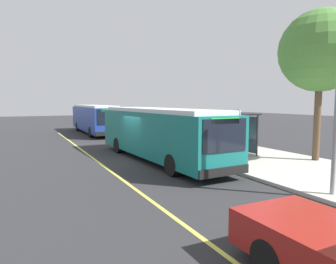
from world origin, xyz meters
TOP-DOWN VIEW (x-y plane):
  - ground_plane at (0.00, 0.00)m, footprint 120.00×120.00m
  - sidewalk_curb at (0.00, 6.00)m, footprint 44.00×6.40m
  - lane_stripe_center at (0.00, -2.20)m, footprint 36.00×0.14m
  - transit_bus_main at (0.79, 1.01)m, footprint 11.82×3.07m
  - transit_bus_second at (-15.62, 1.18)m, footprint 11.82×2.67m
  - bus_shelter at (1.40, 5.90)m, footprint 2.90×1.60m
  - waiting_bench at (1.32, 5.83)m, footprint 1.60×0.48m
  - route_sign_post at (4.58, 3.52)m, footprint 0.44×0.08m
  - pedestrian_commuter at (3.71, 4.29)m, footprint 0.24×0.40m
  - street_tree_near_shelter at (5.27, 8.38)m, footprint 4.31×4.31m

SIDE VIEW (x-z plane):
  - ground_plane at x=0.00m, z-range 0.00..0.00m
  - lane_stripe_center at x=0.00m, z-range 0.00..0.01m
  - sidewalk_curb at x=0.00m, z-range 0.00..0.15m
  - waiting_bench at x=1.32m, z-range 0.16..1.11m
  - pedestrian_commuter at x=3.71m, z-range 0.27..1.96m
  - transit_bus_main at x=0.79m, z-range 0.14..3.09m
  - transit_bus_second at x=-15.62m, z-range 0.14..3.09m
  - bus_shelter at x=1.40m, z-range 0.68..3.16m
  - route_sign_post at x=4.58m, z-range 0.56..3.36m
  - street_tree_near_shelter at x=5.27m, z-range 1.97..9.97m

